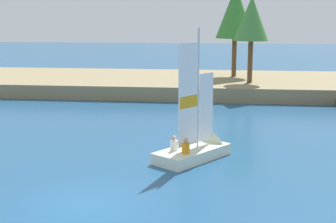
# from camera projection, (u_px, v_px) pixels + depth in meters

# --- Properties ---
(ground_plane) EXTENTS (200.00, 200.00, 0.00)m
(ground_plane) POSITION_uv_depth(u_px,v_px,m) (85.00, 204.00, 16.17)
(ground_plane) COLOR navy
(shore_bank) EXTENTS (80.00, 12.31, 1.08)m
(shore_bank) POSITION_uv_depth(u_px,v_px,m) (171.00, 83.00, 41.33)
(shore_bank) COLOR #897A56
(shore_bank) RESTS_ON ground
(shoreline_tree_left) EXTENTS (3.29, 3.29, 7.75)m
(shoreline_tree_left) POSITION_uv_depth(u_px,v_px,m) (235.00, 12.00, 40.76)
(shoreline_tree_left) COLOR brown
(shoreline_tree_left) RESTS_ON shore_bank
(shoreline_tree_midleft) EXTENTS (2.69, 2.69, 6.70)m
(shoreline_tree_midleft) POSITION_uv_depth(u_px,v_px,m) (252.00, 19.00, 36.96)
(shoreline_tree_midleft) COLOR brown
(shoreline_tree_midleft) RESTS_ON shore_bank
(sailboat) EXTENTS (3.61, 4.21, 6.20)m
(sailboat) POSITION_uv_depth(u_px,v_px,m) (201.00, 147.00, 21.62)
(sailboat) COLOR silver
(sailboat) RESTS_ON ground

